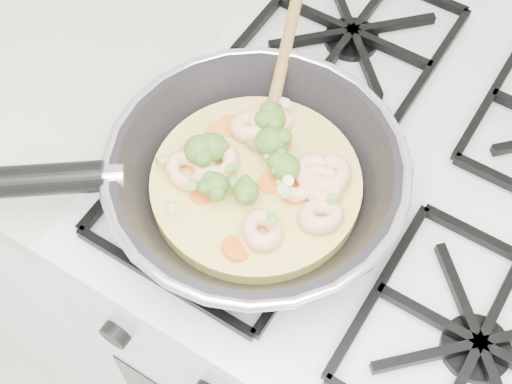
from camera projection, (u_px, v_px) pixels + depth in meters
The scene contains 3 objects.
stove at pixel (358, 319), 1.20m from camera, with size 0.60×0.60×0.92m.
counter_left at pixel (1, 119), 1.43m from camera, with size 1.00×0.60×0.90m.
skillet at pixel (251, 176), 0.76m from camera, with size 0.45×0.50×0.10m.
Camera 1 is at (0.10, 1.23, 1.60)m, focal length 50.73 mm.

